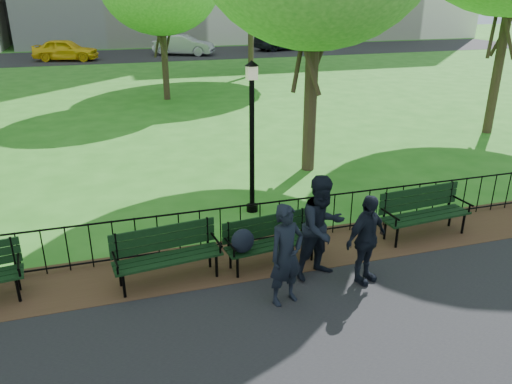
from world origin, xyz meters
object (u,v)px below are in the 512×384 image
object	(u,v)px
person_mid	(322,227)
sedan_silver	(184,45)
park_bench_left_a	(166,249)
lamppost	(252,133)
park_bench_right_a	(423,207)
person_left	(286,255)
person_right	(366,239)
taxi	(66,50)
sedan_dark	(283,41)
park_bench_main	(258,238)

from	to	relation	value
person_mid	sedan_silver	bearing A→B (deg)	69.87
park_bench_left_a	lamppost	bearing A→B (deg)	40.09
park_bench_right_a	lamppost	size ratio (longest dim) A/B	0.58
person_left	person_right	size ratio (longest dim) A/B	1.06
person_left	taxi	world-z (taller)	person_left
park_bench_left_a	sedan_dark	world-z (taller)	sedan_dark
lamppost	taxi	size ratio (longest dim) A/B	0.75
person_mid	sedan_dark	bearing A→B (deg)	56.32
person_left	taxi	size ratio (longest dim) A/B	0.38
park_bench_right_a	person_right	bearing A→B (deg)	-152.70
person_right	taxi	bearing A→B (deg)	78.91
park_bench_right_a	person_mid	xyz separation A→B (m)	(-2.65, -0.87, 0.33)
person_left	park_bench_left_a	bearing A→B (deg)	127.37
person_mid	sedan_silver	world-z (taller)	person_mid
person_right	sedan_dark	world-z (taller)	person_right
park_bench_left_a	sedan_dark	distance (m)	36.96
person_mid	park_bench_main	bearing A→B (deg)	134.91
park_bench_left_a	person_right	bearing A→B (deg)	-24.49
person_mid	sedan_dark	size ratio (longest dim) A/B	0.36
park_bench_left_a	person_mid	world-z (taller)	person_mid
person_mid	park_bench_left_a	bearing A→B (deg)	150.69
lamppost	sedan_silver	bearing A→B (deg)	83.52
park_bench_left_a	lamppost	distance (m)	3.51
person_mid	sedan_dark	distance (m)	36.66
park_bench_main	person_mid	world-z (taller)	person_mid
park_bench_main	sedan_dark	bearing A→B (deg)	62.48
lamppost	person_left	bearing A→B (deg)	-98.18
lamppost	person_mid	bearing A→B (deg)	-83.58
park_bench_left_a	taxi	xyz separation A→B (m)	(-3.00, 31.89, 0.18)
park_bench_right_a	lamppost	xyz separation A→B (m)	(-3.00, 2.19, 1.23)
person_mid	person_right	bearing A→B (deg)	-45.56
sedan_dark	person_mid	bearing A→B (deg)	148.45
lamppost	sedan_dark	world-z (taller)	lamppost
person_mid	taxi	distance (m)	33.05
park_bench_main	sedan_dark	world-z (taller)	sedan_dark
park_bench_right_a	person_right	size ratio (longest dim) A/B	1.22
person_right	park_bench_right_a	bearing A→B (deg)	10.18
person_mid	taxi	xyz separation A→B (m)	(-5.61, 32.57, -0.17)
park_bench_left_a	taxi	world-z (taller)	taxi
lamppost	park_bench_right_a	bearing A→B (deg)	-36.15
person_left	person_mid	size ratio (longest dim) A/B	0.91
park_bench_main	person_right	size ratio (longest dim) A/B	1.11
sedan_silver	person_right	bearing A→B (deg)	-159.44
park_bench_left_a	person_left	size ratio (longest dim) A/B	1.12
park_bench_left_a	sedan_silver	size ratio (longest dim) A/B	0.41
park_bench_right_a	person_left	size ratio (longest dim) A/B	1.15
park_bench_right_a	person_right	xyz separation A→B (m)	(-2.00, -1.25, 0.19)
person_right	park_bench_left_a	bearing A→B (deg)	140.11
park_bench_right_a	person_mid	bearing A→B (deg)	-166.64
person_right	park_bench_main	bearing A→B (deg)	127.69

